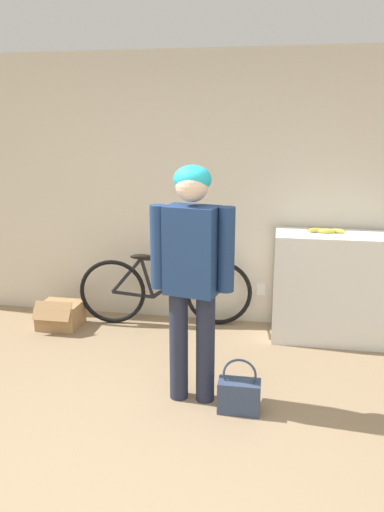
% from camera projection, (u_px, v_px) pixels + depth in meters
% --- Properties ---
extents(ground_plane, '(14.00, 14.00, 0.00)m').
position_uv_depth(ground_plane, '(133.00, 505.00, 2.62)').
color(ground_plane, '#937A5B').
extents(wall_back, '(8.00, 0.07, 2.60)m').
position_uv_depth(wall_back, '(207.00, 192.00, 4.82)').
color(wall_back, beige).
rests_on(wall_back, ground_plane).
extents(side_shelf, '(1.07, 0.50, 0.99)m').
position_uv_depth(side_shelf, '(333.00, 287.00, 4.54)').
color(side_shelf, white).
rests_on(side_shelf, ground_plane).
extents(person, '(0.58, 0.29, 1.68)m').
position_uv_depth(person, '(192.00, 264.00, 3.38)').
color(person, '#23283D').
rests_on(person, ground_plane).
extents(bicycle, '(1.69, 0.46, 0.73)m').
position_uv_depth(bicycle, '(165.00, 290.00, 4.91)').
color(bicycle, black).
rests_on(bicycle, ground_plane).
extents(banana, '(0.35, 0.10, 0.04)m').
position_uv_depth(banana, '(326.00, 231.00, 4.44)').
color(banana, '#EAD64C').
rests_on(banana, side_shelf).
extents(handbag, '(0.29, 0.15, 0.40)m').
position_uv_depth(handbag, '(239.00, 395.00, 3.44)').
color(handbag, '#334260').
rests_on(handbag, ground_plane).
extents(cardboard_box, '(0.39, 0.41, 0.30)m').
position_uv_depth(cardboard_box, '(60.00, 315.00, 4.90)').
color(cardboard_box, '#A87F51').
rests_on(cardboard_box, ground_plane).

